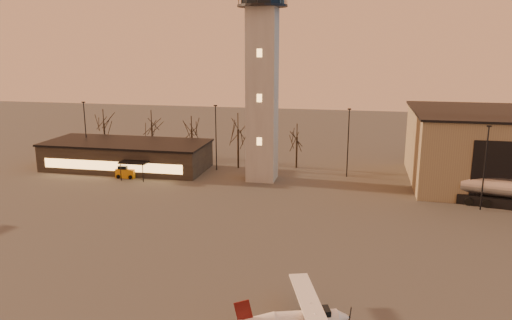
# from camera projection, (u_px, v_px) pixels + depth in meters

# --- Properties ---
(ground) EXTENTS (220.00, 220.00, 0.00)m
(ground) POSITION_uv_depth(u_px,v_px,m) (196.00, 268.00, 43.78)
(ground) COLOR #484542
(ground) RESTS_ON ground
(control_tower) EXTENTS (6.80, 6.80, 32.60)m
(control_tower) POSITION_uv_depth(u_px,v_px,m) (262.00, 65.00, 68.64)
(control_tower) COLOR gray
(control_tower) RESTS_ON ground
(terminal) EXTENTS (25.40, 12.20, 4.30)m
(terminal) POSITION_uv_depth(u_px,v_px,m) (127.00, 155.00, 78.13)
(terminal) COLOR black
(terminal) RESTS_ON ground
(light_poles) EXTENTS (58.50, 12.25, 10.14)m
(light_poles) POSITION_uv_depth(u_px,v_px,m) (267.00, 142.00, 71.99)
(light_poles) COLOR black
(light_poles) RESTS_ON ground
(tree_row) EXTENTS (37.20, 9.20, 8.80)m
(tree_row) POSITION_uv_depth(u_px,v_px,m) (192.00, 126.00, 82.46)
(tree_row) COLOR black
(tree_row) RESTS_ON ground
(fuel_truck) EXTENTS (9.78, 4.81, 3.49)m
(fuel_truck) POSITION_uv_depth(u_px,v_px,m) (499.00, 195.00, 60.31)
(fuel_truck) COLOR black
(fuel_truck) RESTS_ON ground
(service_cart) EXTENTS (2.86, 1.85, 1.79)m
(service_cart) POSITION_uv_depth(u_px,v_px,m) (126.00, 173.00, 73.28)
(service_cart) COLOR orange
(service_cart) RESTS_ON ground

